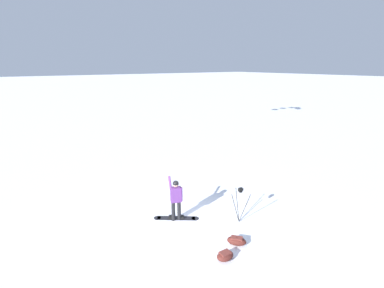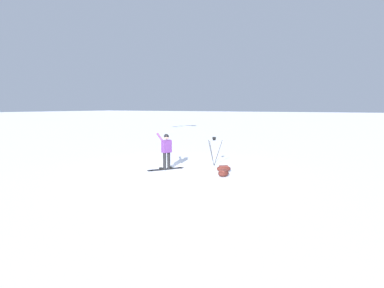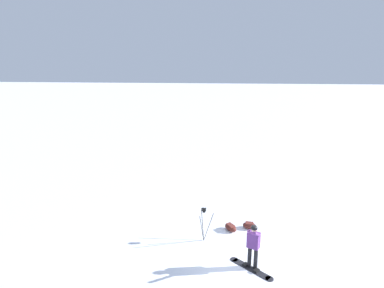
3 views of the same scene
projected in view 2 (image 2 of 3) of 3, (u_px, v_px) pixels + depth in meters
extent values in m
plane|color=white|center=(180.00, 169.00, 13.56)|extent=(300.00, 300.00, 0.00)
cylinder|color=black|center=(165.00, 161.00, 13.23)|extent=(0.14, 0.14, 0.79)
cylinder|color=black|center=(169.00, 161.00, 13.37)|extent=(0.14, 0.14, 0.79)
cube|color=#592D72|center=(167.00, 146.00, 13.21)|extent=(0.40, 0.47, 0.56)
sphere|color=tan|center=(166.00, 137.00, 13.16)|extent=(0.21, 0.21, 0.21)
sphere|color=black|center=(166.00, 136.00, 13.16)|extent=(0.22, 0.22, 0.22)
cylinder|color=#592D72|center=(160.00, 138.00, 13.24)|extent=(0.50, 0.28, 0.39)
cylinder|color=#592D72|center=(170.00, 146.00, 13.32)|extent=(0.09, 0.09, 0.56)
cube|color=black|center=(166.00, 169.00, 13.42)|extent=(1.09, 1.33, 0.02)
cylinder|color=black|center=(150.00, 171.00, 13.12)|extent=(0.27, 0.27, 0.02)
cylinder|color=black|center=(181.00, 168.00, 13.73)|extent=(0.27, 0.27, 0.02)
cube|color=black|center=(161.00, 168.00, 13.33)|extent=(0.24, 0.23, 0.08)
cube|color=black|center=(170.00, 168.00, 13.51)|extent=(0.24, 0.23, 0.08)
ellipsoid|color=#4C1E19|center=(224.00, 169.00, 12.91)|extent=(0.71, 0.67, 0.28)
cube|color=brown|center=(224.00, 167.00, 12.89)|extent=(0.43, 0.40, 0.08)
cylinder|color=#262628|center=(212.00, 154.00, 14.04)|extent=(0.09, 0.41, 1.23)
cylinder|color=#262628|center=(218.00, 153.00, 14.18)|extent=(0.38, 0.18, 1.23)
cylinder|color=#262628|center=(211.00, 153.00, 14.33)|extent=(0.39, 0.15, 1.23)
cube|color=black|center=(214.00, 140.00, 14.11)|extent=(0.10, 0.10, 0.06)
cube|color=black|center=(214.00, 138.00, 14.10)|extent=(0.12, 0.16, 0.10)
ellipsoid|color=#4C1E19|center=(223.00, 173.00, 12.07)|extent=(0.43, 0.57, 0.26)
cube|color=brown|center=(223.00, 171.00, 12.06)|extent=(0.26, 0.34, 0.08)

